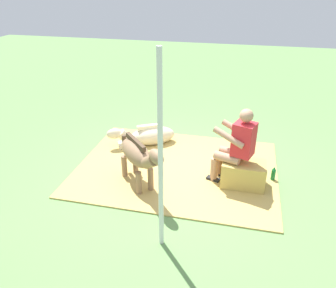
{
  "coord_description": "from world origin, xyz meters",
  "views": [
    {
      "loc": [
        -0.92,
        4.63,
        3.03
      ],
      "look_at": [
        0.19,
        -0.08,
        0.55
      ],
      "focal_mm": 35.73,
      "sensor_mm": 36.0,
      "label": 1
    }
  ],
  "objects_px": {
    "pony_standing": "(139,155)",
    "person_seated": "(236,144)",
    "pony_lying": "(148,136)",
    "tent_pole_left": "(161,159)",
    "hay_bale": "(243,175)",
    "soda_bottle": "(273,174)"
  },
  "relations": [
    {
      "from": "hay_bale",
      "to": "person_seated",
      "type": "relative_size",
      "value": 0.52
    },
    {
      "from": "tent_pole_left",
      "to": "soda_bottle",
      "type": "bearing_deg",
      "value": -128.58
    },
    {
      "from": "hay_bale",
      "to": "pony_lying",
      "type": "bearing_deg",
      "value": -29.24
    },
    {
      "from": "pony_lying",
      "to": "tent_pole_left",
      "type": "distance_m",
      "value": 2.91
    },
    {
      "from": "person_seated",
      "to": "pony_lying",
      "type": "xyz_separation_m",
      "value": [
        1.71,
        -1.01,
        -0.52
      ]
    },
    {
      "from": "person_seated",
      "to": "pony_lying",
      "type": "relative_size",
      "value": 1.0
    },
    {
      "from": "pony_standing",
      "to": "person_seated",
      "type": "bearing_deg",
      "value": -163.64
    },
    {
      "from": "hay_bale",
      "to": "person_seated",
      "type": "bearing_deg",
      "value": -12.98
    },
    {
      "from": "pony_standing",
      "to": "pony_lying",
      "type": "height_order",
      "value": "pony_standing"
    },
    {
      "from": "pony_standing",
      "to": "tent_pole_left",
      "type": "distance_m",
      "value": 1.45
    },
    {
      "from": "hay_bale",
      "to": "tent_pole_left",
      "type": "bearing_deg",
      "value": 58.18
    },
    {
      "from": "person_seated",
      "to": "tent_pole_left",
      "type": "bearing_deg",
      "value": 63.14
    },
    {
      "from": "pony_standing",
      "to": "soda_bottle",
      "type": "distance_m",
      "value": 2.21
    },
    {
      "from": "pony_lying",
      "to": "pony_standing",
      "type": "bearing_deg",
      "value": 101.3
    },
    {
      "from": "person_seated",
      "to": "tent_pole_left",
      "type": "xyz_separation_m",
      "value": [
        0.78,
        1.55,
        0.5
      ]
    },
    {
      "from": "soda_bottle",
      "to": "tent_pole_left",
      "type": "bearing_deg",
      "value": 51.42
    },
    {
      "from": "person_seated",
      "to": "pony_standing",
      "type": "distance_m",
      "value": 1.49
    },
    {
      "from": "pony_standing",
      "to": "tent_pole_left",
      "type": "relative_size",
      "value": 0.45
    },
    {
      "from": "pony_lying",
      "to": "soda_bottle",
      "type": "height_order",
      "value": "pony_lying"
    },
    {
      "from": "pony_lying",
      "to": "soda_bottle",
      "type": "xyz_separation_m",
      "value": [
        -2.35,
        0.78,
        -0.06
      ]
    },
    {
      "from": "person_seated",
      "to": "soda_bottle",
      "type": "bearing_deg",
      "value": -159.9
    },
    {
      "from": "person_seated",
      "to": "pony_standing",
      "type": "xyz_separation_m",
      "value": [
        1.43,
        0.42,
        -0.15
      ]
    }
  ]
}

